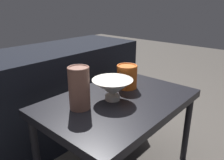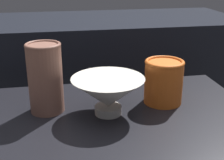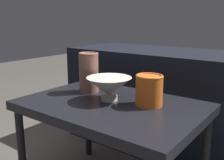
{
  "view_description": "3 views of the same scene",
  "coord_description": "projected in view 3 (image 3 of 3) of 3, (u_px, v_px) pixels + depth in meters",
  "views": [
    {
      "loc": [
        -0.77,
        -0.64,
        0.93
      ],
      "look_at": [
        -0.05,
        0.0,
        0.58
      ],
      "focal_mm": 35.0,
      "sensor_mm": 36.0,
      "label": 1
    },
    {
      "loc": [
        -0.16,
        -0.76,
        0.87
      ],
      "look_at": [
        -0.01,
        0.02,
        0.57
      ],
      "focal_mm": 50.0,
      "sensor_mm": 36.0,
      "label": 2
    },
    {
      "loc": [
        0.66,
        -0.87,
        0.83
      ],
      "look_at": [
        -0.01,
        0.02,
        0.56
      ],
      "focal_mm": 42.0,
      "sensor_mm": 36.0,
      "label": 3
    }
  ],
  "objects": [
    {
      "name": "table",
      "position": [
        111.0,
        113.0,
        1.16
      ],
      "size": [
        0.78,
        0.54,
        0.47
      ],
      "color": "black",
      "rests_on": "ground_plane"
    },
    {
      "name": "vase_colorful_right",
      "position": [
        149.0,
        90.0,
        1.09
      ],
      "size": [
        0.12,
        0.12,
        0.13
      ],
      "color": "orange",
      "rests_on": "table"
    },
    {
      "name": "couch_backdrop",
      "position": [
        170.0,
        101.0,
        1.66
      ],
      "size": [
        1.33,
        0.5,
        0.63
      ],
      "color": "black",
      "rests_on": "ground_plane"
    },
    {
      "name": "bowl",
      "position": [
        109.0,
        87.0,
        1.16
      ],
      "size": [
        0.2,
        0.2,
        0.11
      ],
      "color": "silver",
      "rests_on": "table"
    },
    {
      "name": "vase_textured_left",
      "position": [
        89.0,
        72.0,
        1.29
      ],
      "size": [
        0.1,
        0.1,
        0.2
      ],
      "color": "brown",
      "rests_on": "table"
    }
  ]
}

